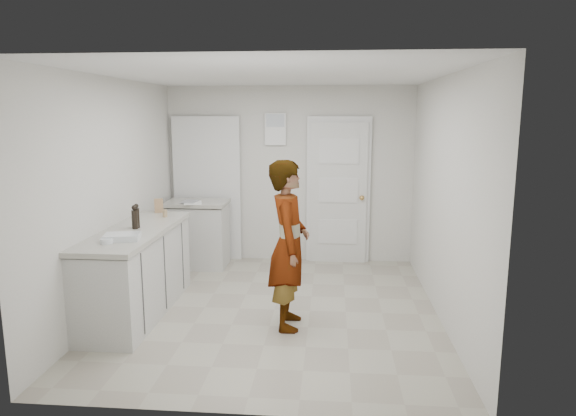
# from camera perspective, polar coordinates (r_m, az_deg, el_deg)

# --- Properties ---
(ground) EXTENTS (4.00, 4.00, 0.00)m
(ground) POSITION_cam_1_polar(r_m,az_deg,el_deg) (5.73, -1.51, -11.21)
(ground) COLOR gray
(ground) RESTS_ON ground
(room_shell) EXTENTS (4.00, 4.00, 4.00)m
(room_shell) POSITION_cam_1_polar(r_m,az_deg,el_deg) (7.37, -1.20, 1.93)
(room_shell) COLOR beige
(room_shell) RESTS_ON ground
(main_counter) EXTENTS (0.64, 1.96, 0.93)m
(main_counter) POSITION_cam_1_polar(r_m,az_deg,el_deg) (5.75, -16.39, -7.08)
(main_counter) COLOR silver
(main_counter) RESTS_ON ground
(side_counter) EXTENTS (0.84, 0.61, 0.93)m
(side_counter) POSITION_cam_1_polar(r_m,az_deg,el_deg) (7.29, -9.97, -3.10)
(side_counter) COLOR silver
(side_counter) RESTS_ON ground
(person) EXTENTS (0.42, 0.63, 1.68)m
(person) POSITION_cam_1_polar(r_m,az_deg,el_deg) (5.07, 0.09, -4.12)
(person) COLOR silver
(person) RESTS_ON ground
(cake_mix_box) EXTENTS (0.11, 0.08, 0.17)m
(cake_mix_box) POSITION_cam_1_polar(r_m,az_deg,el_deg) (6.45, -14.17, 0.25)
(cake_mix_box) COLOR #926F49
(cake_mix_box) RESTS_ON main_counter
(spice_jar) EXTENTS (0.05, 0.05, 0.08)m
(spice_jar) POSITION_cam_1_polar(r_m,az_deg,el_deg) (6.16, -13.51, -0.59)
(spice_jar) COLOR #A2855C
(spice_jar) RESTS_ON main_counter
(oil_cruet_a) EXTENTS (0.06, 0.06, 0.25)m
(oil_cruet_a) POSITION_cam_1_polar(r_m,az_deg,el_deg) (5.60, -16.68, -1.02)
(oil_cruet_a) COLOR black
(oil_cruet_a) RESTS_ON main_counter
(oil_cruet_b) EXTENTS (0.06, 0.06, 0.26)m
(oil_cruet_b) POSITION_cam_1_polar(r_m,az_deg,el_deg) (5.65, -16.45, -0.88)
(oil_cruet_b) COLOR black
(oil_cruet_b) RESTS_ON main_counter
(baking_dish) EXTENTS (0.37, 0.29, 0.06)m
(baking_dish) POSITION_cam_1_polar(r_m,az_deg,el_deg) (5.17, -17.96, -3.10)
(baking_dish) COLOR silver
(baking_dish) RESTS_ON main_counter
(egg_bowl) EXTENTS (0.12, 0.12, 0.05)m
(egg_bowl) POSITION_cam_1_polar(r_m,az_deg,el_deg) (5.08, -19.51, -3.47)
(egg_bowl) COLOR silver
(egg_bowl) RESTS_ON main_counter
(papers) EXTENTS (0.30, 0.34, 0.01)m
(papers) POSITION_cam_1_polar(r_m,az_deg,el_deg) (7.04, -10.52, 0.57)
(papers) COLOR white
(papers) RESTS_ON side_counter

